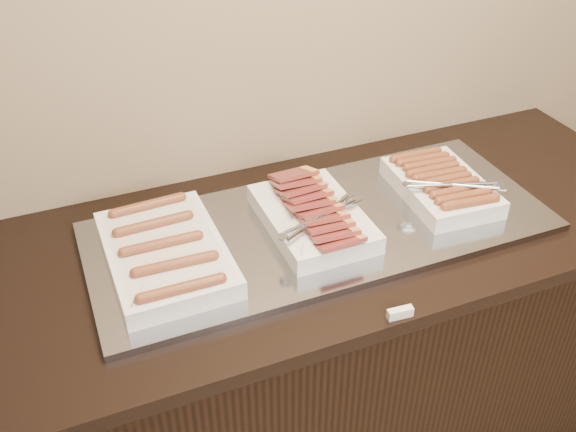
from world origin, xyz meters
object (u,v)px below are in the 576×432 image
object	(u,v)px
warming_tray	(321,227)
dish_center	(313,216)
dish_right	(442,185)
counter	(312,350)
dish_left	(166,253)

from	to	relation	value
warming_tray	dish_center	size ratio (longest dim) A/B	3.22
warming_tray	dish_right	world-z (taller)	dish_right
counter	dish_right	size ratio (longest dim) A/B	6.12
dish_right	counter	bearing A→B (deg)	-177.20
dish_left	dish_right	size ratio (longest dim) A/B	1.21
counter	dish_center	bearing A→B (deg)	-157.98
dish_right	warming_tray	bearing A→B (deg)	-177.23
counter	warming_tray	distance (m)	0.46
warming_tray	dish_left	size ratio (longest dim) A/B	2.96
counter	warming_tray	world-z (taller)	warming_tray
counter	dish_left	bearing A→B (deg)	180.00
counter	dish_left	xyz separation A→B (m)	(-0.39, 0.00, 0.50)
dish_left	warming_tray	bearing A→B (deg)	-0.63
counter	dish_left	distance (m)	0.63
counter	warming_tray	xyz separation A→B (m)	(0.02, 0.00, 0.46)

